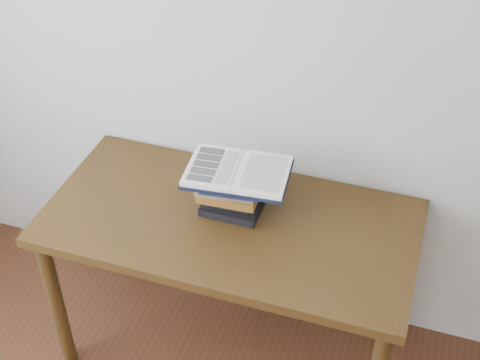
% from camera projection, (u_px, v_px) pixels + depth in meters
% --- Properties ---
extents(desk, '(1.40, 0.70, 0.75)m').
position_uv_depth(desk, '(230.00, 238.00, 2.57)').
color(desk, '#432C10').
rests_on(desk, ground).
extents(book_stack, '(0.26, 0.20, 0.18)m').
position_uv_depth(book_stack, '(231.00, 189.00, 2.50)').
color(book_stack, black).
rests_on(book_stack, desk).
extents(open_book, '(0.40, 0.29, 0.03)m').
position_uv_depth(open_book, '(238.00, 172.00, 2.41)').
color(open_book, black).
rests_on(open_book, book_stack).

